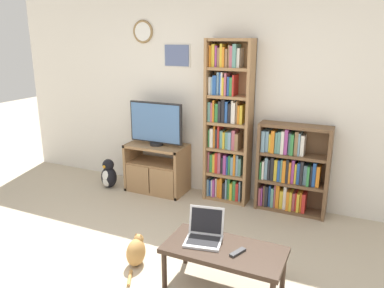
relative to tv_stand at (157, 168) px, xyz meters
The scene contains 10 objects.
wall_back 1.27m from the tv_stand, 21.42° to the left, with size 6.30×0.09×2.60m.
tv_stand is the anchor object (origin of this frame).
television 0.62m from the tv_stand, 29.86° to the right, with size 0.75×0.18×0.58m.
bookshelf_tall 1.17m from the tv_stand, ahead, with size 0.57×0.26×2.04m.
bookshelf_short 1.77m from the tv_stand, ahead, with size 0.83×0.26×1.08m.
coffee_table 2.24m from the tv_stand, 45.68° to the right, with size 0.99×0.49×0.38m.
laptop 2.07m from the tv_stand, 48.53° to the right, with size 0.35×0.34×0.26m.
remote_near_laptop 2.35m from the tv_stand, 44.00° to the right, with size 0.10×0.16×0.02m.
cat 1.78m from the tv_stand, 66.30° to the right, with size 0.22×0.44×0.29m.
penguin_figurine 0.71m from the tv_stand, 163.55° to the right, with size 0.22×0.20×0.42m.
Camera 1 is at (1.70, -2.11, 2.05)m, focal length 35.00 mm.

